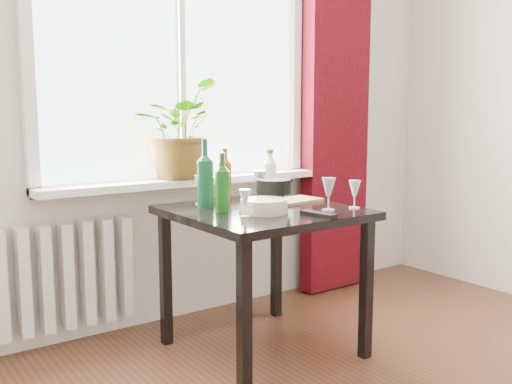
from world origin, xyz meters
TOP-DOWN VIEW (x-y plane):
  - window at (0.00, 2.22)m, footprint 1.72×0.08m
  - windowsill at (0.00, 2.15)m, footprint 1.72×0.20m
  - curtain at (1.12, 2.12)m, footprint 0.50×0.12m
  - radiator at (-0.75, 2.18)m, footprint 0.80×0.10m
  - table at (0.10, 1.55)m, footprint 0.85×0.85m
  - potted_plant at (-0.05, 2.17)m, footprint 0.66×0.66m
  - wine_bottle_left at (-0.11, 1.59)m, footprint 0.08×0.08m
  - wine_bottle_right at (-0.12, 1.75)m, footprint 0.10×0.10m
  - bottle_amber at (0.11, 1.92)m, footprint 0.09×0.09m
  - cleaning_bottle at (0.39, 1.89)m, footprint 0.10×0.10m
  - wineglass_front_right at (0.33, 1.32)m, footprint 0.08×0.08m
  - wineglass_far_right at (0.48, 1.29)m, footprint 0.07×0.07m
  - wineglass_back_center at (0.21, 1.73)m, footprint 0.09×0.09m
  - wineglass_back_left at (-0.08, 1.85)m, footprint 0.08×0.08m
  - wineglass_front_left at (-0.11, 1.41)m, footprint 0.07×0.07m
  - plate_stack at (0.03, 1.46)m, footprint 0.31×0.31m
  - fondue_pot at (0.19, 1.58)m, footprint 0.26×0.24m
  - tv_remote at (0.18, 1.23)m, footprint 0.08×0.19m
  - cutting_board at (0.37, 1.63)m, footprint 0.29×0.21m

SIDE VIEW (x-z plane):
  - radiator at x=-0.75m, z-range 0.10..0.66m
  - table at x=0.10m, z-range 0.28..1.02m
  - cutting_board at x=0.37m, z-range 0.74..0.75m
  - tv_remote at x=0.18m, z-range 0.74..0.76m
  - plate_stack at x=0.03m, z-range 0.74..0.80m
  - wineglass_front_left at x=-0.11m, z-range 0.74..0.87m
  - fondue_pot at x=0.19m, z-range 0.74..0.88m
  - wineglass_far_right at x=0.48m, z-range 0.74..0.88m
  - wineglass_back_left at x=-0.08m, z-range 0.74..0.90m
  - wineglass_front_right at x=0.33m, z-range 0.74..0.90m
  - windowsill at x=0.00m, z-range 0.80..0.84m
  - wineglass_back_center at x=0.21m, z-range 0.74..0.91m
  - cleaning_bottle at x=0.39m, z-range 0.74..1.01m
  - wine_bottle_left at x=-0.11m, z-range 0.74..1.03m
  - bottle_amber at x=0.11m, z-range 0.74..1.03m
  - wine_bottle_right at x=-0.12m, z-range 0.74..1.09m
  - potted_plant at x=-0.05m, z-range 0.85..1.40m
  - curtain at x=1.12m, z-range 0.01..2.58m
  - window at x=0.00m, z-range 0.79..2.41m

